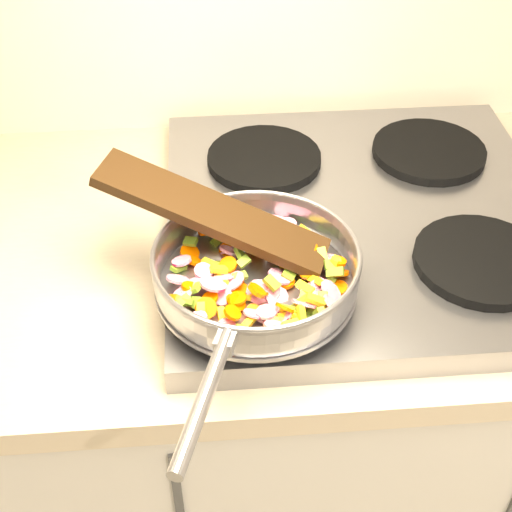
{
  "coord_description": "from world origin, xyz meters",
  "views": [
    {
      "loc": [
        -0.93,
        0.81,
        1.61
      ],
      "look_at": [
        -0.88,
        1.49,
        1.01
      ],
      "focal_mm": 50.0,
      "sensor_mm": 36.0,
      "label": 1
    }
  ],
  "objects": [
    {
      "name": "grate_fl",
      "position": [
        -0.84,
        1.52,
        0.95
      ],
      "size": [
        0.19,
        0.19,
        0.02
      ],
      "primitive_type": "cylinder",
      "color": "black",
      "rests_on": "cooktop"
    },
    {
      "name": "vegetable_heap",
      "position": [
        -0.87,
        1.48,
        0.98
      ],
      "size": [
        0.25,
        0.25,
        0.05
      ],
      "color": "#BF124D",
      "rests_on": "saute_pan"
    },
    {
      "name": "saute_pan",
      "position": [
        -0.88,
        1.49,
        0.99
      ],
      "size": [
        0.31,
        0.47,
        0.06
      ],
      "rotation": [
        0.0,
        0.0,
        -0.32
      ],
      "color": "#9E9EA5",
      "rests_on": "grate_fl"
    },
    {
      "name": "grate_br",
      "position": [
        -0.56,
        1.81,
        0.95
      ],
      "size": [
        0.19,
        0.19,
        0.02
      ],
      "primitive_type": "cylinder",
      "color": "black",
      "rests_on": "cooktop"
    },
    {
      "name": "grate_fr",
      "position": [
        -0.56,
        1.52,
        0.95
      ],
      "size": [
        0.19,
        0.19,
        0.02
      ],
      "primitive_type": "cylinder",
      "color": "black",
      "rests_on": "cooktop"
    },
    {
      "name": "cooktop",
      "position": [
        -0.7,
        1.67,
        0.92
      ],
      "size": [
        0.6,
        0.6,
        0.04
      ],
      "primitive_type": "cube",
      "color": "#939399",
      "rests_on": "counter_top"
    },
    {
      "name": "grate_bl",
      "position": [
        -0.84,
        1.81,
        0.95
      ],
      "size": [
        0.19,
        0.19,
        0.02
      ],
      "primitive_type": "cylinder",
      "color": "black",
      "rests_on": "cooktop"
    },
    {
      "name": "wooden_spatula",
      "position": [
        -0.93,
        1.56,
        1.03
      ],
      "size": [
        0.32,
        0.18,
        0.11
      ],
      "primitive_type": "cube",
      "rotation": [
        0.0,
        -0.3,
        2.79
      ],
      "color": "black",
      "rests_on": "saute_pan"
    }
  ]
}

